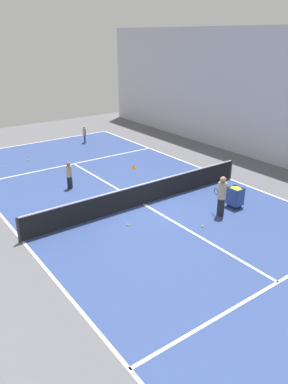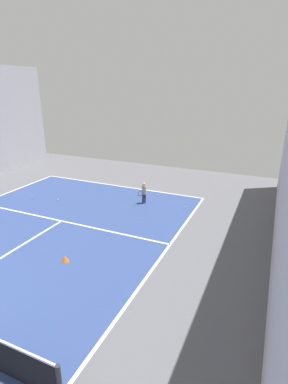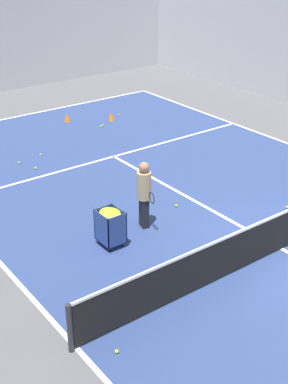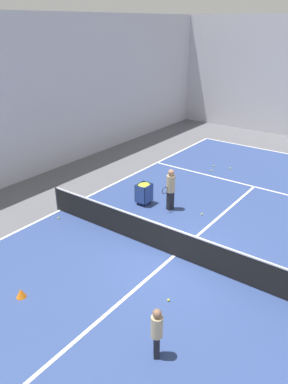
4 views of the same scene
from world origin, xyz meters
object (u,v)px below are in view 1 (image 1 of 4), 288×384
object	(u,v)px
tennis_net	(144,194)
player_near_baseline	(84,133)
coach_at_net	(222,194)
child_midcourt	(69,173)
ball_cart	(236,193)

from	to	relation	value
tennis_net	player_near_baseline	size ratio (longest dim) A/B	9.54
tennis_net	coach_at_net	distance (m)	3.26
player_near_baseline	coach_at_net	world-z (taller)	coach_at_net
coach_at_net	tennis_net	bearing A→B (deg)	49.77
tennis_net	coach_at_net	size ratio (longest dim) A/B	6.48
child_midcourt	ball_cart	size ratio (longest dim) A/B	1.47
ball_cart	coach_at_net	bearing A→B (deg)	11.50
child_midcourt	player_near_baseline	bearing A→B (deg)	109.04
player_near_baseline	ball_cart	xyz separation A→B (m)	(-0.40, 12.69, -0.03)
ball_cart	tennis_net	bearing A→B (deg)	-39.19
tennis_net	child_midcourt	world-z (taller)	child_midcourt
player_near_baseline	ball_cart	bearing A→B (deg)	29.27
child_midcourt	ball_cart	xyz separation A→B (m)	(-4.72, 5.95, -0.13)
child_midcourt	coach_at_net	bearing A→B (deg)	-7.95
player_near_baseline	ball_cart	world-z (taller)	player_near_baseline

